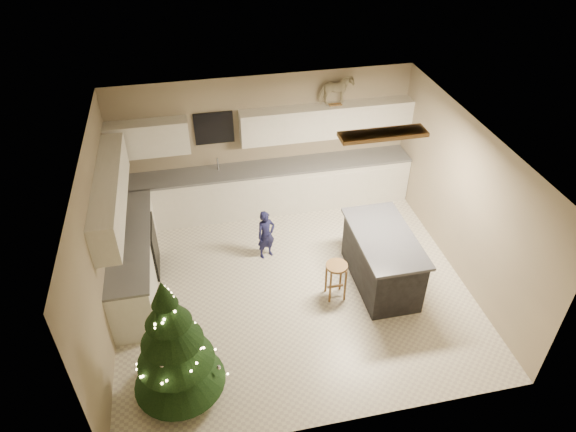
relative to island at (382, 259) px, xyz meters
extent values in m
plane|color=beige|center=(-1.41, 0.20, -0.48)|extent=(5.50, 5.50, 0.00)
cube|color=tan|center=(-1.41, 2.70, 0.82)|extent=(5.50, 0.02, 2.60)
cube|color=tan|center=(-1.41, -2.30, 0.82)|extent=(5.50, 0.02, 2.60)
cube|color=tan|center=(-4.16, 0.20, 0.82)|extent=(0.02, 5.00, 2.60)
cube|color=tan|center=(1.34, 0.20, 0.82)|extent=(0.02, 5.00, 2.60)
cube|color=silver|center=(-1.41, 0.20, 2.12)|extent=(5.50, 5.00, 0.02)
cube|color=brown|center=(-0.11, 0.30, 2.07)|extent=(1.25, 0.32, 0.06)
cube|color=white|center=(-0.11, 0.30, 2.04)|extent=(1.15, 0.24, 0.02)
cube|color=white|center=(-1.41, 2.40, -0.03)|extent=(5.48, 0.60, 0.90)
cube|color=white|center=(-3.86, 0.80, -0.03)|extent=(0.60, 2.60, 0.90)
cube|color=slate|center=(-1.41, 2.39, 0.44)|extent=(5.48, 0.62, 0.04)
cube|color=slate|center=(-3.85, 0.80, 0.44)|extent=(0.62, 2.60, 0.04)
cube|color=white|center=(-3.46, 2.53, 1.22)|extent=(1.40, 0.35, 0.60)
cube|color=white|center=(-0.26, 2.53, 1.22)|extent=(3.20, 0.35, 0.60)
cube|color=white|center=(-3.98, 0.93, 1.22)|extent=(0.35, 2.60, 0.60)
cube|color=black|center=(-2.31, 2.67, 1.22)|extent=(0.70, 0.04, 0.60)
cube|color=#99999E|center=(-2.31, 2.40, 0.42)|extent=(0.55, 0.40, 0.06)
cylinder|color=#99999E|center=(-2.31, 2.50, 0.58)|extent=(0.03, 0.03, 0.24)
cube|color=black|center=(-3.84, 1.10, -0.03)|extent=(0.64, 0.75, 0.90)
cube|color=black|center=(-4.09, 1.10, 0.57)|extent=(0.10, 0.75, 0.30)
cube|color=black|center=(0.00, 0.00, -0.03)|extent=(0.80, 1.60, 0.90)
cube|color=black|center=(0.00, 0.00, 0.45)|extent=(0.90, 1.70, 0.05)
cylinder|color=brown|center=(-0.80, -0.16, 0.15)|extent=(0.34, 0.34, 0.04)
cylinder|color=brown|center=(-0.92, -0.28, -0.18)|extent=(0.04, 0.04, 0.61)
cylinder|color=brown|center=(-0.68, -0.28, -0.18)|extent=(0.04, 0.04, 0.61)
cylinder|color=brown|center=(-0.92, -0.04, -0.18)|extent=(0.04, 0.04, 0.61)
cylinder|color=brown|center=(-0.68, -0.04, -0.18)|extent=(0.04, 0.04, 0.61)
cube|color=brown|center=(-0.80, -0.16, -0.28)|extent=(0.26, 0.03, 0.03)
cylinder|color=#3F2816|center=(-3.26, -1.40, -0.35)|extent=(0.10, 0.10, 0.26)
cone|color=black|center=(-3.26, -1.40, 0.00)|extent=(1.18, 1.18, 0.61)
cone|color=black|center=(-3.26, -1.40, 0.39)|extent=(0.97, 0.97, 0.52)
cone|color=black|center=(-3.26, -1.40, 0.73)|extent=(0.76, 0.76, 0.48)
cone|color=black|center=(-3.26, -1.40, 1.04)|extent=(0.56, 0.56, 0.43)
cone|color=black|center=(-3.26, -1.40, 1.30)|extent=(0.31, 0.31, 0.35)
sphere|color=#FFD88C|center=(-2.64, -1.40, -0.26)|extent=(0.03, 0.03, 0.03)
sphere|color=#FFD88C|center=(-2.70, -1.19, -0.22)|extent=(0.03, 0.03, 0.03)
sphere|color=#FFD88C|center=(-2.82, -1.01, -0.18)|extent=(0.03, 0.03, 0.03)
sphere|color=#FFD88C|center=(-2.99, -0.90, -0.14)|extent=(0.03, 0.03, 0.03)
sphere|color=#FFD88C|center=(-3.18, -0.85, -0.09)|extent=(0.03, 0.03, 0.03)
sphere|color=#FFD88C|center=(-3.38, -0.87, -0.05)|extent=(0.03, 0.03, 0.03)
sphere|color=#FFD88C|center=(-3.55, -0.96, -0.01)|extent=(0.03, 0.03, 0.03)
sphere|color=#FFD88C|center=(-3.67, -1.10, 0.03)|extent=(0.03, 0.03, 0.03)
sphere|color=#FFD88C|center=(-3.74, -1.27, 0.08)|extent=(0.03, 0.03, 0.03)
sphere|color=#FFD88C|center=(-3.74, -1.44, 0.12)|extent=(0.03, 0.03, 0.03)
sphere|color=#FFD88C|center=(-3.68, -1.60, 0.16)|extent=(0.03, 0.03, 0.03)
sphere|color=#FFD88C|center=(-3.57, -1.73, 0.20)|extent=(0.03, 0.03, 0.03)
sphere|color=#FFD88C|center=(-3.43, -1.80, 0.24)|extent=(0.03, 0.03, 0.03)
sphere|color=#FFD88C|center=(-3.28, -1.82, 0.29)|extent=(0.03, 0.03, 0.03)
sphere|color=#FFD88C|center=(-3.13, -1.79, 0.33)|extent=(0.03, 0.03, 0.03)
sphere|color=#FFD88C|center=(-3.01, -1.71, 0.37)|extent=(0.03, 0.03, 0.03)
sphere|color=#FFD88C|center=(-2.93, -1.59, 0.41)|extent=(0.03, 0.03, 0.03)
sphere|color=#FFD88C|center=(-2.90, -1.46, 0.46)|extent=(0.03, 0.03, 0.03)
sphere|color=#FFD88C|center=(-2.91, -1.34, 0.50)|extent=(0.03, 0.03, 0.03)
sphere|color=#FFD88C|center=(-2.97, -1.23, 0.54)|extent=(0.03, 0.03, 0.03)
sphere|color=#FFD88C|center=(-3.06, -1.15, 0.58)|extent=(0.03, 0.03, 0.03)
sphere|color=#FFD88C|center=(-3.16, -1.11, 0.62)|extent=(0.03, 0.03, 0.03)
sphere|color=#FFD88C|center=(-3.27, -1.11, 0.67)|extent=(0.03, 0.03, 0.03)
sphere|color=#FFD88C|center=(-3.37, -1.14, 0.71)|extent=(0.03, 0.03, 0.03)
sphere|color=#FFD88C|center=(-3.44, -1.21, 0.75)|extent=(0.03, 0.03, 0.03)
sphere|color=#FFD88C|center=(-3.48, -1.29, 0.79)|extent=(0.03, 0.03, 0.03)
sphere|color=#FFD88C|center=(-3.49, -1.38, 0.84)|extent=(0.03, 0.03, 0.03)
sphere|color=#FFD88C|center=(-3.47, -1.46, 0.88)|extent=(0.03, 0.03, 0.03)
sphere|color=#FFD88C|center=(-3.43, -1.52, 0.92)|extent=(0.03, 0.03, 0.03)
sphere|color=#FFD88C|center=(-3.36, -1.56, 0.96)|extent=(0.03, 0.03, 0.03)
sphere|color=#FFD88C|center=(-3.30, -1.57, 1.00)|extent=(0.03, 0.03, 0.03)
sphere|color=#FFD88C|center=(-3.24, -1.56, 1.05)|extent=(0.03, 0.03, 0.03)
sphere|color=#FFD88C|center=(-3.19, -1.53, 1.09)|extent=(0.03, 0.03, 0.03)
sphere|color=#FFD88C|center=(-3.16, -1.49, 1.13)|extent=(0.03, 0.03, 0.03)
sphere|color=#FFD88C|center=(-3.15, -1.44, 1.17)|extent=(0.03, 0.03, 0.03)
sphere|color=#FFD88C|center=(-3.16, -1.40, 1.22)|extent=(0.03, 0.03, 0.03)
sphere|color=#FFD88C|center=(-3.18, -1.37, 1.26)|extent=(0.03, 0.03, 0.03)
sphere|color=#FFD88C|center=(-3.20, -1.35, 1.30)|extent=(0.03, 0.03, 0.03)
sphere|color=#FFD88C|center=(-3.23, -1.35, 1.34)|extent=(0.03, 0.03, 0.03)
sphere|color=silver|center=(-2.75, -1.40, -0.09)|extent=(0.06, 0.06, 0.06)
sphere|color=silver|center=(-3.50, -1.06, 0.17)|extent=(0.06, 0.06, 0.06)
sphere|color=silver|center=(-3.36, -1.71, 0.43)|extent=(0.06, 0.06, 0.06)
sphere|color=silver|center=(-3.04, -1.33, 0.69)|extent=(0.06, 0.06, 0.06)
sphere|color=silver|center=(-3.37, -1.32, 0.95)|extent=(0.06, 0.06, 0.06)
sphere|color=silver|center=(-3.26, -1.44, 1.21)|extent=(0.06, 0.06, 0.06)
imported|color=#0E1035|center=(-1.69, 1.02, -0.02)|extent=(0.39, 0.32, 0.91)
cube|color=brown|center=(-0.12, 2.49, 1.53)|extent=(0.24, 0.02, 0.02)
cube|color=brown|center=(-0.12, 2.56, 1.53)|extent=(0.24, 0.02, 0.02)
imported|color=beige|center=(-0.12, 2.53, 1.79)|extent=(0.63, 0.35, 0.51)
camera|label=1|loc=(-2.74, -5.69, 5.42)|focal=32.00mm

